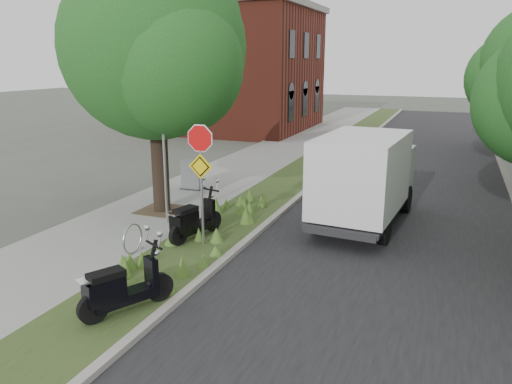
% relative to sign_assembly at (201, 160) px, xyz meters
% --- Properties ---
extents(ground, '(120.00, 120.00, 0.00)m').
position_rel_sign_assembly_xyz_m(ground, '(1.40, -0.58, -2.33)').
color(ground, '#4C5147').
rests_on(ground, ground).
extents(sidewalk_near, '(3.50, 60.00, 0.12)m').
position_rel_sign_assembly_xyz_m(sidewalk_near, '(-2.85, 9.42, -2.27)').
color(sidewalk_near, gray).
rests_on(sidewalk_near, ground).
extents(verge, '(2.00, 60.00, 0.12)m').
position_rel_sign_assembly_xyz_m(verge, '(-0.10, 9.42, -2.27)').
color(verge, '#2A411C').
rests_on(verge, ground).
extents(kerb_near, '(0.20, 60.00, 0.13)m').
position_rel_sign_assembly_xyz_m(kerb_near, '(0.90, 9.42, -2.26)').
color(kerb_near, '#9E9991').
rests_on(kerb_near, ground).
extents(road, '(7.00, 60.00, 0.01)m').
position_rel_sign_assembly_xyz_m(road, '(4.40, 9.42, -2.32)').
color(road, black).
rests_on(road, ground).
extents(kerb_far, '(0.20, 60.00, 0.13)m').
position_rel_sign_assembly_xyz_m(kerb_far, '(7.90, 9.42, -2.26)').
color(kerb_far, '#9E9991').
rests_on(kerb_far, ground).
extents(street_tree_main, '(6.21, 5.54, 7.66)m').
position_rel_sign_assembly_xyz_m(street_tree_main, '(-2.68, 2.28, 2.48)').
color(street_tree_main, black).
rests_on(street_tree_main, ground).
extents(bare_post, '(0.08, 0.08, 4.00)m').
position_rel_sign_assembly_xyz_m(bare_post, '(-1.80, 1.22, -0.21)').
color(bare_post, '#A5A8AD').
rests_on(bare_post, ground).
extents(bike_hoop, '(0.06, 0.78, 0.77)m').
position_rel_sign_assembly_xyz_m(bike_hoop, '(-1.30, -1.18, -1.83)').
color(bike_hoop, '#A5A8AD').
rests_on(bike_hoop, ground).
extents(sign_assembly, '(0.94, 0.08, 3.22)m').
position_rel_sign_assembly_xyz_m(sign_assembly, '(0.00, 0.00, 0.00)').
color(sign_assembly, '#A5A8AD').
rests_on(sign_assembly, ground).
extents(brick_building, '(9.40, 10.40, 8.30)m').
position_rel_sign_assembly_xyz_m(brick_building, '(-8.10, 21.42, 1.88)').
color(brick_building, maroon).
rests_on(brick_building, ground).
extents(scooter_near, '(0.70, 1.91, 0.92)m').
position_rel_sign_assembly_xyz_m(scooter_near, '(-0.45, 0.19, -1.76)').
color(scooter_near, black).
rests_on(scooter_near, ground).
extents(scooter_far, '(1.04, 1.76, 0.92)m').
position_rel_sign_assembly_xyz_m(scooter_far, '(0.23, -3.85, -1.76)').
color(scooter_far, black).
rests_on(scooter_far, ground).
extents(box_truck, '(2.38, 5.25, 2.31)m').
position_rel_sign_assembly_xyz_m(box_truck, '(3.47, 3.48, -0.82)').
color(box_truck, '#262628').
rests_on(box_truck, ground).
extents(utility_cabinet, '(0.84, 0.58, 1.08)m').
position_rel_sign_assembly_xyz_m(utility_cabinet, '(-3.02, 4.98, -1.69)').
color(utility_cabinet, '#262628').
rests_on(utility_cabinet, ground).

